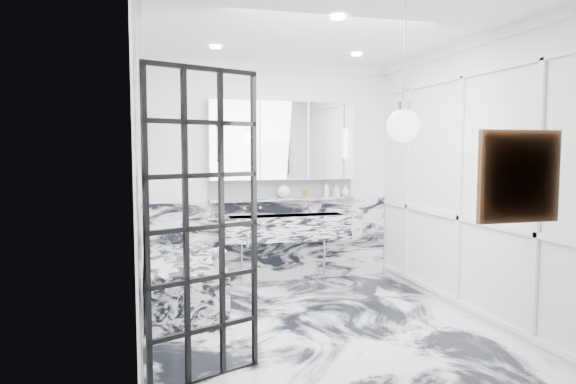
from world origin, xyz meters
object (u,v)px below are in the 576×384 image
object	(u,v)px
bathtub	(184,283)
mirror_cabinet	(283,140)
crittall_door	(204,227)
trough_sink	(286,227)

from	to	relation	value
bathtub	mirror_cabinet	bearing A→B (deg)	32.06
mirror_cabinet	bathtub	world-z (taller)	mirror_cabinet
crittall_door	bathtub	size ratio (longest dim) A/B	1.38
trough_sink	mirror_cabinet	world-z (taller)	mirror_cabinet
crittall_door	trough_sink	bearing A→B (deg)	39.51
crittall_door	trough_sink	world-z (taller)	crittall_door
crittall_door	bathtub	world-z (taller)	crittall_door
crittall_door	trough_sink	xyz separation A→B (m)	(1.28, 2.44, -0.41)
trough_sink	mirror_cabinet	xyz separation A→B (m)	(-0.00, 0.17, 1.09)
trough_sink	bathtub	world-z (taller)	trough_sink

